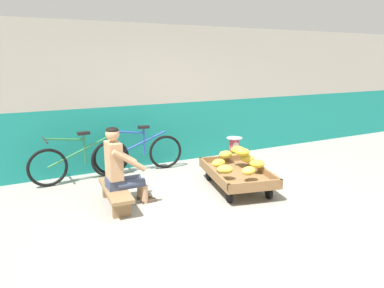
# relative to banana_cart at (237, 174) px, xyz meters

# --- Properties ---
(ground_plane) EXTENTS (80.00, 80.00, 0.00)m
(ground_plane) POSITION_rel_banana_cart_xyz_m (-0.67, -0.84, -0.24)
(ground_plane) COLOR gray
(back_wall) EXTENTS (16.00, 0.30, 2.67)m
(back_wall) POSITION_rel_banana_cart_xyz_m (-0.67, 2.05, 1.09)
(back_wall) COLOR #19847A
(back_wall) RESTS_ON ground
(banana_cart) EXTENTS (1.14, 1.59, 0.36)m
(banana_cart) POSITION_rel_banana_cart_xyz_m (0.00, 0.00, 0.00)
(banana_cart) COLOR brown
(banana_cart) RESTS_ON ground
(banana_pile) EXTENTS (0.96, 1.16, 0.26)m
(banana_pile) POSITION_rel_banana_cart_xyz_m (0.06, 0.07, 0.22)
(banana_pile) COLOR gold
(banana_pile) RESTS_ON banana_cart
(low_bench) EXTENTS (0.39, 1.12, 0.27)m
(low_bench) POSITION_rel_banana_cart_xyz_m (-1.91, 0.23, -0.04)
(low_bench) COLOR olive
(low_bench) RESTS_ON ground
(vendor_seated) EXTENTS (0.68, 0.48, 1.14)m
(vendor_seated) POSITION_rel_banana_cart_xyz_m (-1.82, 0.23, 0.33)
(vendor_seated) COLOR tan
(vendor_seated) RESTS_ON ground
(plastic_crate) EXTENTS (0.36, 0.28, 0.30)m
(plastic_crate) POSITION_rel_banana_cart_xyz_m (0.61, 0.97, -0.09)
(plastic_crate) COLOR gold
(plastic_crate) RESTS_ON ground
(weighing_scale) EXTENTS (0.30, 0.30, 0.29)m
(weighing_scale) POSITION_rel_banana_cart_xyz_m (0.61, 0.97, 0.21)
(weighing_scale) COLOR #28282D
(weighing_scale) RESTS_ON plastic_crate
(bicycle_near_left) EXTENTS (1.66, 0.48, 0.86)m
(bicycle_near_left) POSITION_rel_banana_cart_xyz_m (-2.15, 1.54, 0.11)
(bicycle_near_left) COLOR black
(bicycle_near_left) RESTS_ON ground
(bicycle_far_left) EXTENTS (1.66, 0.48, 0.86)m
(bicycle_far_left) POSITION_rel_banana_cart_xyz_m (-1.07, 1.60, 0.11)
(bicycle_far_left) COLOR black
(bicycle_far_left) RESTS_ON ground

